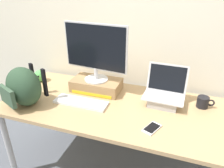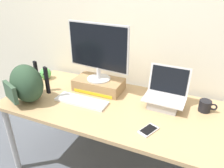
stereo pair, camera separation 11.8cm
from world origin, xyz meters
name	(u,v)px [view 1 (the left image)]	position (x,y,z in m)	size (l,w,h in m)	color
back_wall	(131,20)	(0.00, 0.50, 1.30)	(7.00, 0.10, 2.60)	silver
desk	(112,111)	(0.00, 0.00, 0.65)	(1.76, 0.81, 0.72)	tan
toner_box_yellow	(97,85)	(-0.21, 0.19, 0.77)	(0.43, 0.24, 0.10)	#9E7A51
desktop_monitor	(95,51)	(-0.21, 0.18, 1.08)	(0.57, 0.21, 0.49)	silver
open_laptop	(164,97)	(0.39, 0.15, 0.78)	(0.32, 0.25, 0.30)	#ADADB2
external_keyboard	(81,102)	(-0.24, -0.07, 0.73)	(0.44, 0.14, 0.02)	white
messenger_backpack	(23,87)	(-0.65, -0.22, 0.87)	(0.39, 0.35, 0.31)	#28422D
coffee_mug	(203,102)	(0.68, 0.19, 0.76)	(0.13, 0.09, 0.09)	black
cell_phone	(152,128)	(0.36, -0.21, 0.72)	(0.12, 0.16, 0.01)	silver
plush_toy	(40,76)	(-0.81, 0.18, 0.77)	(0.11, 0.11, 0.11)	#56B256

